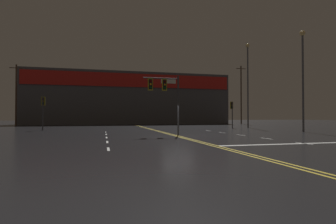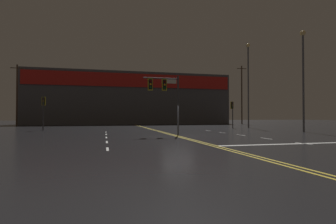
{
  "view_description": "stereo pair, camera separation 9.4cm",
  "coord_description": "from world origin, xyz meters",
  "views": [
    {
      "loc": [
        -5.8,
        -20.13,
        1.55
      ],
      "look_at": [
        0.0,
        3.34,
        2.0
      ],
      "focal_mm": 28.0,
      "sensor_mm": 36.0,
      "label": 1
    },
    {
      "loc": [
        -5.71,
        -20.15,
        1.55
      ],
      "look_at": [
        0.0,
        3.34,
        2.0
      ],
      "focal_mm": 28.0,
      "sensor_mm": 36.0,
      "label": 2
    }
  ],
  "objects": [
    {
      "name": "ground_plane",
      "position": [
        0.0,
        0.0,
        0.0
      ],
      "size": [
        200.0,
        200.0,
        0.0
      ],
      "primitive_type": "plane",
      "color": "black"
    },
    {
      "name": "road_markings",
      "position": [
        1.17,
        -1.52,
        0.0
      ],
      "size": [
        16.52,
        60.0,
        0.01
      ],
      "color": "gold",
      "rests_on": "ground"
    },
    {
      "name": "traffic_signal_median",
      "position": [
        -0.87,
        1.25,
        3.8
      ],
      "size": [
        3.07,
        0.36,
        5.04
      ],
      "color": "#38383D",
      "rests_on": "ground"
    },
    {
      "name": "traffic_signal_corner_northeast",
      "position": [
        11.18,
        12.32,
        2.67
      ],
      "size": [
        0.42,
        0.36,
        3.63
      ],
      "color": "#38383D",
      "rests_on": "ground"
    },
    {
      "name": "traffic_signal_corner_northwest",
      "position": [
        -12.54,
        12.43,
        2.84
      ],
      "size": [
        0.42,
        0.36,
        3.86
      ],
      "color": "#38383D",
      "rests_on": "ground"
    },
    {
      "name": "streetlight_near_left",
      "position": [
        14.17,
        2.64,
        6.6
      ],
      "size": [
        0.56,
        0.56,
        10.48
      ],
      "color": "#59595E",
      "rests_on": "ground"
    },
    {
      "name": "streetlight_far_left",
      "position": [
        14.24,
        13.35,
        7.45
      ],
      "size": [
        0.56,
        0.56,
        12.06
      ],
      "color": "#59595E",
      "rests_on": "ground"
    },
    {
      "name": "building_backdrop",
      "position": [
        0.0,
        38.34,
        5.48
      ],
      "size": [
        42.69,
        10.23,
        10.93
      ],
      "color": "#4C4C51",
      "rests_on": "ground"
    },
    {
      "name": "utility_pole_row",
      "position": [
        2.82,
        30.89,
        6.08
      ],
      "size": [
        46.05,
        0.26,
        12.6
      ],
      "color": "#4C3828",
      "rests_on": "ground"
    }
  ]
}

